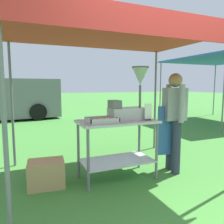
{
  "coord_description": "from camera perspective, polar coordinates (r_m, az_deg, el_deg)",
  "views": [
    {
      "loc": [
        -1.57,
        -1.63,
        1.42
      ],
      "look_at": [
        -0.24,
        1.53,
        1.0
      ],
      "focal_mm": 35.22,
      "sensor_mm": 36.0,
      "label": 1
    }
  ],
  "objects": [
    {
      "name": "ground_plane",
      "position": [
        7.91,
        -11.0,
        -3.55
      ],
      "size": [
        70.0,
        70.0,
        0.0
      ],
      "primitive_type": "plane",
      "color": "#3D7F33"
    },
    {
      "name": "stall_canopy",
      "position": [
        3.41,
        0.7,
        18.88
      ],
      "size": [
        3.12,
        2.27,
        2.2
      ],
      "color": "slate",
      "rests_on": "ground"
    },
    {
      "name": "donut_cart",
      "position": [
        3.33,
        1.34,
        -6.32
      ],
      "size": [
        1.17,
        0.62,
        0.9
      ],
      "color": "#B7B7BC",
      "rests_on": "ground"
    },
    {
      "name": "donut_tray",
      "position": [
        3.1,
        -2.55,
        -2.24
      ],
      "size": [
        0.42,
        0.3,
        0.07
      ],
      "color": "#B7B7BC",
      "rests_on": "donut_cart"
    },
    {
      "name": "donut_fryer",
      "position": [
        3.38,
        4.96,
        3.28
      ],
      "size": [
        0.63,
        0.28,
        0.81
      ],
      "color": "#B7B7BC",
      "rests_on": "donut_cart"
    },
    {
      "name": "menu_sign",
      "position": [
        3.33,
        9.37,
        -0.28
      ],
      "size": [
        0.13,
        0.05,
        0.25
      ],
      "color": "black",
      "rests_on": "donut_cart"
    },
    {
      "name": "vendor",
      "position": [
        3.7,
        15.74,
        -1.34
      ],
      "size": [
        0.46,
        0.54,
        1.61
      ],
      "color": "#2D3347",
      "rests_on": "ground"
    },
    {
      "name": "supply_crate",
      "position": [
        3.34,
        -16.69,
        -15.08
      ],
      "size": [
        0.53,
        0.43,
        0.37
      ],
      "color": "tan",
      "rests_on": "ground"
    },
    {
      "name": "neighbour_tent",
      "position": [
        9.55,
        26.39,
        11.87
      ],
      "size": [
        3.33,
        3.39,
        2.43
      ],
      "color": "slate",
      "rests_on": "ground"
    }
  ]
}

